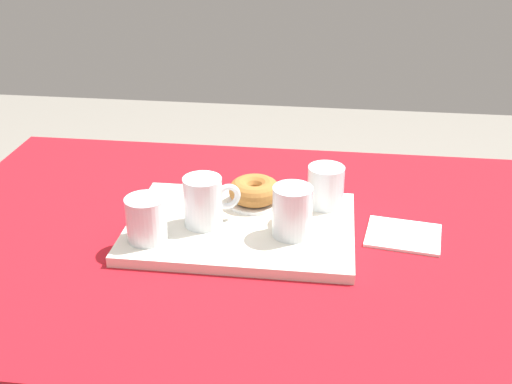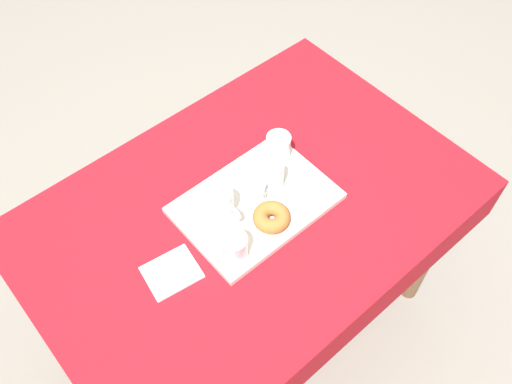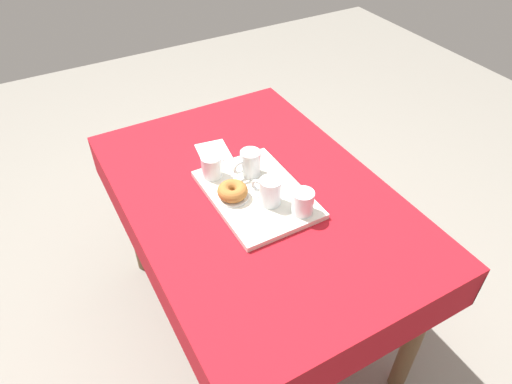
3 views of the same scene
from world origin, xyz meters
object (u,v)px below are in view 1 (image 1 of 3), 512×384
object	(u,v)px
dining_table	(249,282)
paper_napkin	(403,235)
tea_mug_left	(292,212)
sugar_donut_left	(253,190)
donut_plate_left	(253,202)
water_glass_far	(146,221)
serving_tray	(241,227)
water_glass_near	(326,188)
tea_mug_right	(204,203)

from	to	relation	value
dining_table	paper_napkin	xyz separation A→B (m)	(-0.29, -0.03, 0.11)
tea_mug_left	sugar_donut_left	world-z (taller)	tea_mug_left
donut_plate_left	sugar_donut_left	world-z (taller)	sugar_donut_left
water_glass_far	donut_plate_left	size ratio (longest dim) A/B	0.76
serving_tray	water_glass_far	distance (m)	0.19
sugar_donut_left	paper_napkin	world-z (taller)	sugar_donut_left
water_glass_near	donut_plate_left	size ratio (longest dim) A/B	0.76
tea_mug_left	sugar_donut_left	xyz separation A→B (m)	(0.09, -0.11, -0.02)
tea_mug_right	paper_napkin	size ratio (longest dim) A/B	0.77
tea_mug_right	water_glass_far	bearing A→B (deg)	37.00
dining_table	water_glass_near	bearing A→B (deg)	-143.88
sugar_donut_left	paper_napkin	distance (m)	0.31
tea_mug_left	paper_napkin	bearing A→B (deg)	-166.68
sugar_donut_left	paper_napkin	xyz separation A→B (m)	(-0.30, 0.06, -0.05)
dining_table	sugar_donut_left	size ratio (longest dim) A/B	12.27
donut_plate_left	paper_napkin	world-z (taller)	donut_plate_left
serving_tray	water_glass_near	xyz separation A→B (m)	(-0.16, -0.10, 0.05)
serving_tray	tea_mug_right	world-z (taller)	tea_mug_right
donut_plate_left	serving_tray	bearing A→B (deg)	81.80
serving_tray	donut_plate_left	size ratio (longest dim) A/B	3.92
serving_tray	donut_plate_left	world-z (taller)	donut_plate_left
serving_tray	sugar_donut_left	size ratio (longest dim) A/B	4.14
sugar_donut_left	dining_table	bearing A→B (deg)	91.89
serving_tray	donut_plate_left	bearing A→B (deg)	-98.20
tea_mug_left	paper_napkin	distance (m)	0.22
tea_mug_left	donut_plate_left	size ratio (longest dim) A/B	1.01
tea_mug_left	water_glass_near	bearing A→B (deg)	-114.75
sugar_donut_left	tea_mug_left	bearing A→B (deg)	127.52
water_glass_near	water_glass_far	distance (m)	0.36
serving_tray	donut_plate_left	xyz separation A→B (m)	(-0.01, -0.08, 0.01)
tea_mug_left	serving_tray	bearing A→B (deg)	-16.22
donut_plate_left	sugar_donut_left	xyz separation A→B (m)	(0.00, 0.00, 0.03)
dining_table	water_glass_far	distance (m)	0.25
dining_table	serving_tray	bearing A→B (deg)	-26.96
water_glass_far	sugar_donut_left	size ratio (longest dim) A/B	0.80
water_glass_far	sugar_donut_left	bearing A→B (deg)	-136.02
serving_tray	paper_napkin	xyz separation A→B (m)	(-0.31, -0.02, -0.01)
water_glass_far	sugar_donut_left	xyz separation A→B (m)	(-0.17, -0.17, -0.01)
tea_mug_left	sugar_donut_left	bearing A→B (deg)	-52.48
serving_tray	water_glass_near	bearing A→B (deg)	-148.64
tea_mug_left	donut_plate_left	distance (m)	0.15
tea_mug_right	water_glass_far	distance (m)	0.12
serving_tray	sugar_donut_left	distance (m)	0.09
water_glass_near	sugar_donut_left	distance (m)	0.15
tea_mug_left	water_glass_near	world-z (taller)	tea_mug_left
tea_mug_left	donut_plate_left	bearing A→B (deg)	-52.48
dining_table	tea_mug_left	world-z (taller)	tea_mug_left
serving_tray	donut_plate_left	distance (m)	0.09
dining_table	donut_plate_left	world-z (taller)	donut_plate_left
sugar_donut_left	serving_tray	bearing A→B (deg)	81.80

